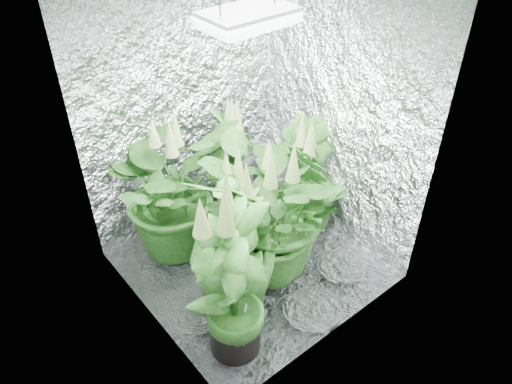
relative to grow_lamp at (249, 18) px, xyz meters
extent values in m
plane|color=silver|center=(0.00, 0.00, -1.83)|extent=(1.60, 1.60, 0.00)
cube|color=silver|center=(0.00, 0.80, -0.83)|extent=(1.60, 0.02, 2.00)
cube|color=silver|center=(0.00, -0.80, -0.83)|extent=(1.60, 0.02, 2.00)
cube|color=silver|center=(-0.80, 0.00, -0.83)|extent=(0.02, 1.60, 2.00)
cube|color=silver|center=(0.80, 0.00, -0.83)|extent=(0.02, 1.60, 2.00)
cube|color=gray|center=(0.00, 0.00, 0.00)|extent=(0.50, 0.30, 0.08)
cube|color=white|center=(0.00, 0.00, -0.04)|extent=(0.46, 0.26, 0.01)
cylinder|color=black|center=(-0.18, 0.00, 0.11)|extent=(0.01, 0.01, 0.13)
cylinder|color=black|center=(-0.31, 0.53, -1.69)|extent=(0.30, 0.30, 0.26)
cylinder|color=#4F3215|center=(-0.31, 0.53, -1.58)|extent=(0.27, 0.27, 0.03)
imported|color=#0F410D|center=(-0.31, 0.53, -1.28)|extent=(1.13, 1.13, 1.03)
cone|color=olive|center=(-0.31, 0.53, -0.83)|extent=(0.10, 0.10, 0.26)
cylinder|color=black|center=(0.29, 0.59, -1.69)|extent=(0.30, 0.30, 0.26)
cylinder|color=#4F3215|center=(0.29, 0.59, -1.58)|extent=(0.27, 0.27, 0.03)
imported|color=#0F410D|center=(0.29, 0.59, -1.33)|extent=(0.70, 0.70, 0.94)
cone|color=olive|center=(0.29, 0.59, -0.92)|extent=(0.09, 0.09, 0.26)
cylinder|color=black|center=(0.64, 0.08, -1.70)|extent=(0.29, 0.29, 0.26)
cylinder|color=#4F3215|center=(0.64, 0.08, -1.58)|extent=(0.27, 0.27, 0.03)
imported|color=#0F410D|center=(0.64, 0.08, -1.35)|extent=(0.61, 0.61, 0.89)
cone|color=olive|center=(0.64, 0.08, -0.97)|extent=(0.09, 0.09, 0.26)
cylinder|color=black|center=(-0.28, -0.18, -1.68)|extent=(0.32, 0.32, 0.28)
cylinder|color=#4F3215|center=(-0.28, -0.18, -1.56)|extent=(0.29, 0.29, 0.03)
imported|color=#0F410D|center=(-0.28, -0.18, -1.28)|extent=(0.78, 0.78, 1.02)
cone|color=olive|center=(-0.28, -0.18, -0.84)|extent=(0.10, 0.10, 0.28)
cylinder|color=black|center=(0.10, -0.17, -1.70)|extent=(0.29, 0.29, 0.26)
cylinder|color=#4F3215|center=(0.10, -0.17, -1.58)|extent=(0.26, 0.26, 0.03)
imported|color=#0F410D|center=(0.10, -0.17, -1.28)|extent=(1.21, 1.21, 1.04)
cone|color=olive|center=(0.10, -0.17, -0.82)|extent=(0.09, 0.09, 0.26)
cylinder|color=black|center=(-0.52, -0.49, -1.69)|extent=(0.31, 0.31, 0.28)
cylinder|color=#4F3215|center=(-0.52, -0.49, -1.56)|extent=(0.29, 0.29, 0.03)
imported|color=#0F410D|center=(-0.52, -0.49, -1.23)|extent=(0.82, 0.82, 1.12)
cone|color=olive|center=(-0.52, -0.49, -0.74)|extent=(0.10, 0.10, 0.28)
cylinder|color=black|center=(0.64, 0.62, -1.79)|extent=(0.13, 0.13, 0.08)
cylinder|color=black|center=(0.64, 0.62, -1.64)|extent=(0.12, 0.12, 0.09)
cylinder|color=#4C4C51|center=(0.59, 0.64, -1.64)|extent=(0.11, 0.27, 0.28)
torus|color=#4C4C51|center=(0.59, 0.64, -1.64)|extent=(0.11, 0.28, 0.29)
cube|color=white|center=(-0.45, -0.52, -1.53)|extent=(0.06, 0.05, 0.09)
camera|label=1|loc=(-1.63, -2.06, 0.85)|focal=35.00mm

